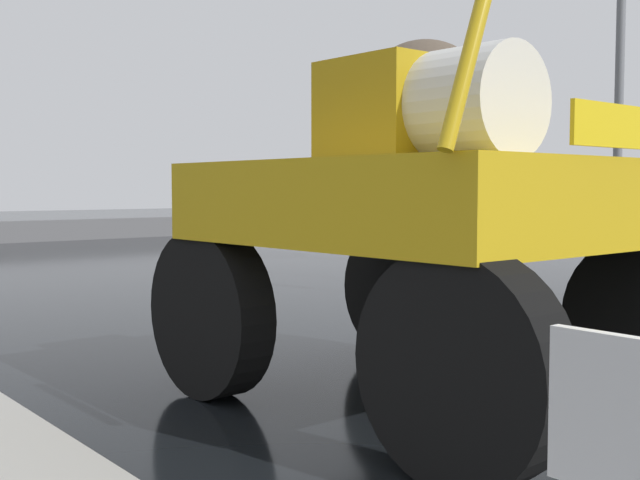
{
  "coord_description": "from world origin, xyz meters",
  "views": [
    {
      "loc": [
        -6.54,
        -0.08,
        2.28
      ],
      "look_at": [
        -0.29,
        7.58,
        1.62
      ],
      "focal_mm": 44.25,
      "sensor_mm": 36.0,
      "label": 1
    }
  ],
  "objects_px": {
    "traffic_signal_near_right": "(480,156)",
    "streetlight_near_right": "(623,65)",
    "oversize_sprayer": "(424,221)",
    "bare_tree_right": "(424,91)"
  },
  "relations": [
    {
      "from": "oversize_sprayer",
      "to": "traffic_signal_near_right",
      "type": "relative_size",
      "value": 1.35
    },
    {
      "from": "streetlight_near_right",
      "to": "oversize_sprayer",
      "type": "bearing_deg",
      "value": -161.63
    },
    {
      "from": "oversize_sprayer",
      "to": "bare_tree_right",
      "type": "height_order",
      "value": "bare_tree_right"
    },
    {
      "from": "oversize_sprayer",
      "to": "traffic_signal_near_right",
      "type": "height_order",
      "value": "oversize_sprayer"
    },
    {
      "from": "oversize_sprayer",
      "to": "traffic_signal_near_right",
      "type": "bearing_deg",
      "value": -56.23
    },
    {
      "from": "traffic_signal_near_right",
      "to": "streetlight_near_right",
      "type": "relative_size",
      "value": 0.46
    },
    {
      "from": "bare_tree_right",
      "to": "traffic_signal_near_right",
      "type": "bearing_deg",
      "value": -128.61
    },
    {
      "from": "streetlight_near_right",
      "to": "bare_tree_right",
      "type": "relative_size",
      "value": 1.31
    },
    {
      "from": "streetlight_near_right",
      "to": "bare_tree_right",
      "type": "bearing_deg",
      "value": 74.12
    },
    {
      "from": "streetlight_near_right",
      "to": "bare_tree_right",
      "type": "height_order",
      "value": "streetlight_near_right"
    }
  ]
}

